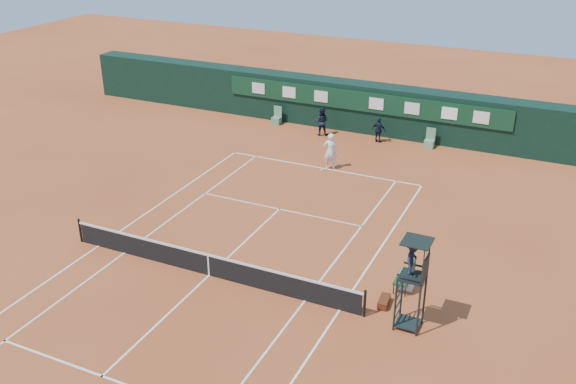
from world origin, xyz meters
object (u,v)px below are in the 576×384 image
Objects in this scene: player_bench at (407,275)px; cooler at (407,280)px; player at (330,151)px; tennis_net at (209,264)px; umpire_chair at (413,266)px.

player_bench is 1.86× the size of cooler.
player is (-6.89, 9.55, 0.69)m from cooler.
player_bench is at bearing 18.01° from tennis_net.
umpire_chair is at bearing 0.65° from tennis_net.
tennis_net is 8.19m from umpire_chair.
umpire_chair is 3.02m from player_bench.
player is at bearing 125.79° from cooler.
cooler is at bearing 106.42° from umpire_chair.
tennis_net is at bearing 63.00° from player.
tennis_net is 6.33× the size of player.
tennis_net is at bearing -161.25° from cooler.
umpire_chair is 14.21m from player.
umpire_chair reaches higher than player.
tennis_net is 3.77× the size of umpire_chair.
umpire_chair is 2.85× the size of player_bench.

